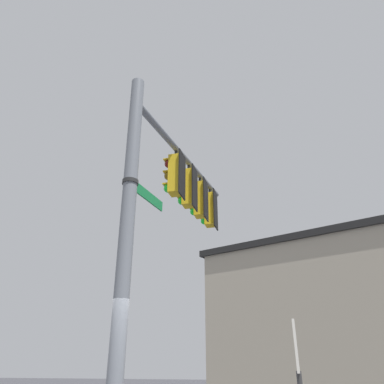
# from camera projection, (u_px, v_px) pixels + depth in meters

# --- Properties ---
(signal_pole) EXTENTS (0.28, 0.28, 7.21)m
(signal_pole) POSITION_uv_depth(u_px,v_px,m) (126.00, 237.00, 6.83)
(signal_pole) COLOR slate
(signal_pole) RESTS_ON ground
(mast_arm) EXTENTS (5.18, 0.90, 0.17)m
(mast_arm) POSITION_uv_depth(u_px,v_px,m) (185.00, 159.00, 10.28)
(mast_arm) COLOR slate
(traffic_light_nearest_pole) EXTENTS (0.54, 0.49, 1.31)m
(traffic_light_nearest_pole) POSITION_uv_depth(u_px,v_px,m) (175.00, 175.00, 9.48)
(traffic_light_nearest_pole) COLOR black
(traffic_light_mid_inner) EXTENTS (0.54, 0.49, 1.31)m
(traffic_light_mid_inner) POSITION_uv_depth(u_px,v_px,m) (188.00, 188.00, 10.18)
(traffic_light_mid_inner) COLOR black
(traffic_light_mid_outer) EXTENTS (0.54, 0.49, 1.31)m
(traffic_light_mid_outer) POSITION_uv_depth(u_px,v_px,m) (199.00, 200.00, 10.88)
(traffic_light_mid_outer) COLOR black
(traffic_light_arm_end) EXTENTS (0.54, 0.49, 1.31)m
(traffic_light_arm_end) POSITION_uv_depth(u_px,v_px,m) (209.00, 210.00, 11.58)
(traffic_light_arm_end) COLOR black
(street_name_sign) EXTENTS (1.49, 0.36, 0.22)m
(street_name_sign) POSITION_uv_depth(u_px,v_px,m) (140.00, 190.00, 7.61)
(street_name_sign) COLOR #147238
(bird_flying) EXTENTS (0.20, 0.29, 0.07)m
(bird_flying) POSITION_uv_depth(u_px,v_px,m) (144.00, 111.00, 12.97)
(bird_flying) COLOR #4C4742
(storefront_building) EXTENTS (10.81, 12.92, 6.69)m
(storefront_building) POSITION_uv_depth(u_px,v_px,m) (345.00, 320.00, 16.96)
(storefront_building) COLOR #A89E89
(storefront_building) RESTS_ON ground
(historical_marker) EXTENTS (0.60, 0.08, 2.13)m
(historical_marker) POSITION_uv_depth(u_px,v_px,m) (299.00, 371.00, 5.70)
(historical_marker) COLOR #333333
(historical_marker) RESTS_ON ground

